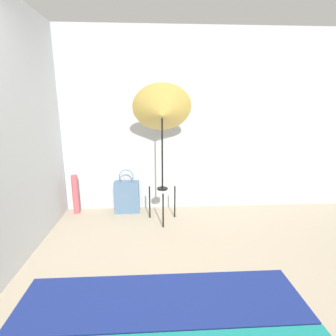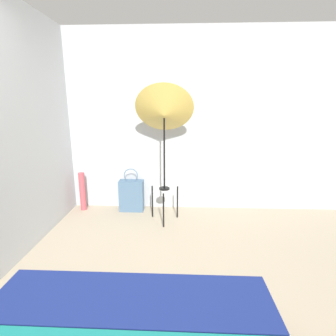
{
  "view_description": "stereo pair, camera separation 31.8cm",
  "coord_description": "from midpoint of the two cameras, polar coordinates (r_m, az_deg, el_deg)",
  "views": [
    {
      "loc": [
        -0.09,
        -1.43,
        1.58
      ],
      "look_at": [
        0.09,
        1.66,
        0.81
      ],
      "focal_mm": 28.0,
      "sensor_mm": 36.0,
      "label": 1
    },
    {
      "loc": [
        0.23,
        -1.43,
        1.58
      ],
      "look_at": [
        0.09,
        1.66,
        0.81
      ],
      "focal_mm": 28.0,
      "sensor_mm": 36.0,
      "label": 2
    }
  ],
  "objects": [
    {
      "name": "wall_back",
      "position": [
        3.86,
        1.6,
        9.85
      ],
      "size": [
        8.0,
        0.05,
        2.6
      ],
      "color": "#B7BCC1",
      "rests_on": "ground_plane"
    },
    {
      "name": "paper_roll",
      "position": [
        4.09,
        -16.02,
        -4.95
      ],
      "size": [
        0.09,
        0.09,
        0.58
      ],
      "color": "#BC4C56",
      "rests_on": "ground_plane"
    },
    {
      "name": "photo_umbrella",
      "position": [
        3.34,
        1.93,
        11.83
      ],
      "size": [
        0.75,
        0.58,
        1.81
      ],
      "color": "black",
      "rests_on": "ground_plane"
    },
    {
      "name": "tote_bag",
      "position": [
        3.94,
        -5.65,
        -5.96
      ],
      "size": [
        0.35,
        0.17,
        0.65
      ],
      "color": "slate",
      "rests_on": "ground_plane"
    },
    {
      "name": "wall_side_left",
      "position": [
        2.87,
        -29.1,
        6.69
      ],
      "size": [
        0.05,
        8.0,
        2.6
      ],
      "color": "#B7BCC1",
      "rests_on": "ground_plane"
    }
  ]
}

